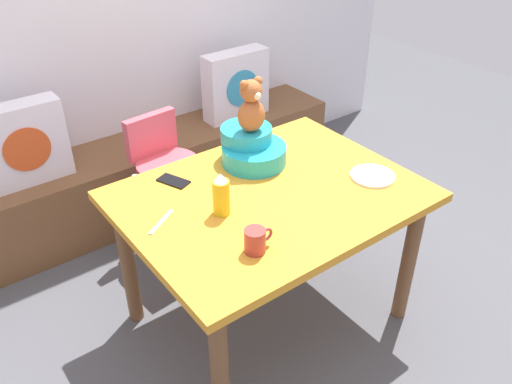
# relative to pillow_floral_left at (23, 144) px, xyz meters

# --- Properties ---
(ground_plane) EXTENTS (8.00, 8.00, 0.00)m
(ground_plane) POSITION_rel_pillow_floral_left_xyz_m (0.69, -1.21, -0.68)
(ground_plane) COLOR #4C4C51
(window_bench) EXTENTS (2.60, 0.44, 0.46)m
(window_bench) POSITION_rel_pillow_floral_left_xyz_m (0.69, 0.02, -0.45)
(window_bench) COLOR brown
(window_bench) RESTS_ON ground_plane
(pillow_floral_left) EXTENTS (0.44, 0.15, 0.44)m
(pillow_floral_left) POSITION_rel_pillow_floral_left_xyz_m (0.00, 0.00, 0.00)
(pillow_floral_left) COLOR silver
(pillow_floral_left) RESTS_ON window_bench
(pillow_floral_right) EXTENTS (0.44, 0.15, 0.44)m
(pillow_floral_right) POSITION_rel_pillow_floral_left_xyz_m (1.36, 0.00, 0.00)
(pillow_floral_right) COLOR silver
(pillow_floral_right) RESTS_ON window_bench
(dining_table) EXTENTS (1.25, 0.96, 0.74)m
(dining_table) POSITION_rel_pillow_floral_left_xyz_m (0.69, -1.21, -0.04)
(dining_table) COLOR orange
(dining_table) RESTS_ON ground_plane
(highchair) EXTENTS (0.35, 0.47, 0.79)m
(highchair) POSITION_rel_pillow_floral_left_xyz_m (0.60, -0.42, -0.16)
(highchair) COLOR #D84C59
(highchair) RESTS_ON ground_plane
(infant_seat_teal) EXTENTS (0.30, 0.33, 0.16)m
(infant_seat_teal) POSITION_rel_pillow_floral_left_xyz_m (0.79, -0.94, 0.13)
(infant_seat_teal) COLOR #1F9FB2
(infant_seat_teal) RESTS_ON dining_table
(teddy_bear) EXTENTS (0.13, 0.12, 0.25)m
(teddy_bear) POSITION_rel_pillow_floral_left_xyz_m (0.79, -0.94, 0.34)
(teddy_bear) COLOR #A85A2E
(teddy_bear) RESTS_ON infant_seat_teal
(ketchup_bottle) EXTENTS (0.07, 0.07, 0.18)m
(ketchup_bottle) POSITION_rel_pillow_floral_left_xyz_m (0.44, -1.21, 0.15)
(ketchup_bottle) COLOR gold
(ketchup_bottle) RESTS_ON dining_table
(coffee_mug) EXTENTS (0.12, 0.08, 0.09)m
(coffee_mug) POSITION_rel_pillow_floral_left_xyz_m (0.41, -1.48, 0.11)
(coffee_mug) COLOR #9E332D
(coffee_mug) RESTS_ON dining_table
(dinner_plate_near) EXTENTS (0.20, 0.20, 0.01)m
(dinner_plate_near) POSITION_rel_pillow_floral_left_xyz_m (1.14, -1.38, 0.07)
(dinner_plate_near) COLOR white
(dinner_plate_near) RESTS_ON dining_table
(cell_phone) EXTENTS (0.12, 0.16, 0.01)m
(cell_phone) POSITION_rel_pillow_floral_left_xyz_m (0.40, -0.88, 0.06)
(cell_phone) COLOR black
(cell_phone) RESTS_ON dining_table
(table_fork) EXTENTS (0.15, 0.10, 0.01)m
(table_fork) POSITION_rel_pillow_floral_left_xyz_m (0.21, -1.12, 0.06)
(table_fork) COLOR silver
(table_fork) RESTS_ON dining_table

